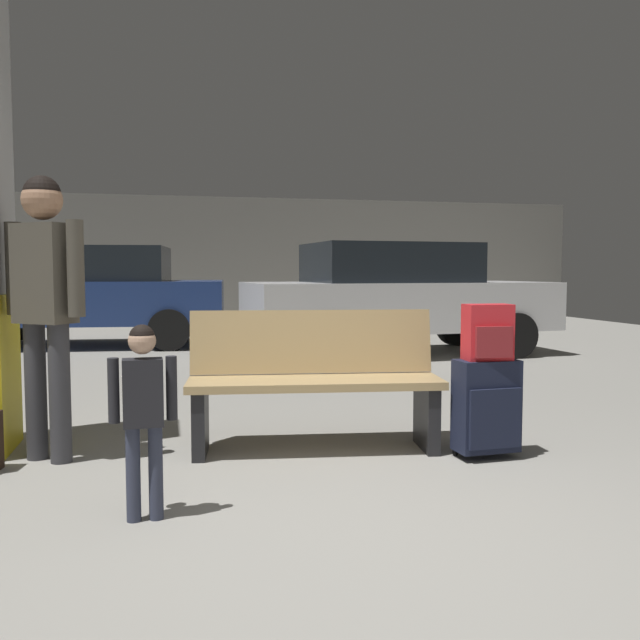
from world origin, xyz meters
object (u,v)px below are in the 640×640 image
child (143,401)px  suitcase (487,406)px  backpack_bright (488,333)px  parked_car_near (396,296)px  bench (314,381)px  adult (45,286)px  parked_car_far (89,293)px

child → suitcase: bearing=17.1°
suitcase → backpack_bright: size_ratio=1.78×
suitcase → backpack_bright: backpack_bright is taller
suitcase → parked_car_near: bearing=77.2°
child → backpack_bright: bearing=17.1°
bench → adult: size_ratio=0.97×
adult → parked_car_near: adult is taller
bench → parked_car_near: (2.13, 4.57, 0.36)m
backpack_bright → child: backpack_bright is taller
bench → adult: adult is taller
bench → child: 1.49m
backpack_bright → child: (-2.01, -0.62, -0.21)m
child → adult: size_ratio=0.53×
bench → parked_car_far: parked_car_far is taller
backpack_bright → parked_car_far: size_ratio=0.08×
backpack_bright → parked_car_near: parked_car_near is taller
bench → child: (-1.03, -1.07, 0.11)m
parked_car_near → parked_car_far: bearing=153.8°
backpack_bright → adult: 2.67m
bench → suitcase: bearing=-24.6°
suitcase → child: 2.12m
adult → suitcase: bearing=-11.4°
backpack_bright → parked_car_far: parked_car_far is taller
bench → parked_car_far: size_ratio=0.39×
child → parked_car_far: 7.77m
backpack_bright → child: size_ratio=0.38×
parked_car_far → adult: bearing=-86.1°
adult → bench: bearing=-2.7°
backpack_bright → adult: bearing=168.6°
adult → parked_car_far: adult is taller
parked_car_far → suitcase: bearing=-66.7°
adult → child: bearing=-62.5°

